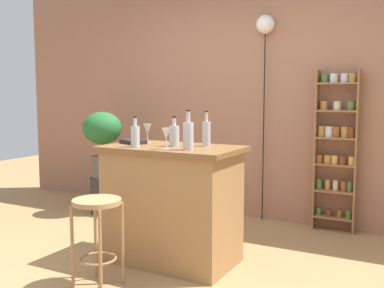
# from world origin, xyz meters

# --- Properties ---
(ground) EXTENTS (12.00, 12.00, 0.00)m
(ground) POSITION_xyz_m (0.00, 0.00, 0.00)
(ground) COLOR #A37A4C
(back_wall) EXTENTS (6.40, 0.10, 2.80)m
(back_wall) POSITION_xyz_m (0.00, 1.95, 1.40)
(back_wall) COLOR #9E6B51
(back_wall) RESTS_ON ground
(kitchen_counter) EXTENTS (1.10, 0.66, 0.96)m
(kitchen_counter) POSITION_xyz_m (0.00, 0.30, 0.48)
(kitchen_counter) COLOR #9E7042
(kitchen_counter) RESTS_ON ground
(bar_stool) EXTENTS (0.35, 0.35, 0.64)m
(bar_stool) POSITION_xyz_m (-0.22, -0.38, 0.48)
(bar_stool) COLOR #997047
(bar_stool) RESTS_ON ground
(spice_shelf) EXTENTS (0.41, 0.14, 1.61)m
(spice_shelf) POSITION_xyz_m (1.00, 1.81, 0.87)
(spice_shelf) COLOR olive
(spice_shelf) RESTS_ON ground
(plant_stool) EXTENTS (0.30, 0.30, 0.42)m
(plant_stool) POSITION_xyz_m (-1.49, 1.25, 0.21)
(plant_stool) COLOR #2D2823
(plant_stool) RESTS_ON ground
(potted_plant) EXTENTS (0.46, 0.41, 0.75)m
(potted_plant) POSITION_xyz_m (-1.49, 1.25, 0.91)
(potted_plant) COLOR #514C47
(potted_plant) RESTS_ON plant_stool
(bottle_spirits_clear) EXTENTS (0.07, 0.07, 0.29)m
(bottle_spirits_clear) POSITION_xyz_m (0.24, 0.44, 1.07)
(bottle_spirits_clear) COLOR #B2B2B7
(bottle_spirits_clear) RESTS_ON kitchen_counter
(bottle_vinegar) EXTENTS (0.07, 0.07, 0.24)m
(bottle_vinegar) POSITION_xyz_m (-0.23, 0.11, 1.05)
(bottle_vinegar) COLOR #B2B2B7
(bottle_vinegar) RESTS_ON kitchen_counter
(bottle_wine_red) EXTENTS (0.08, 0.08, 0.24)m
(bottle_wine_red) POSITION_xyz_m (0.02, 0.31, 1.05)
(bottle_wine_red) COLOR #B2B2B7
(bottle_wine_red) RESTS_ON kitchen_counter
(bottle_olive_oil) EXTENTS (0.08, 0.08, 0.30)m
(bottle_olive_oil) POSITION_xyz_m (0.23, 0.15, 1.07)
(bottle_olive_oil) COLOR #B2B2B7
(bottle_olive_oil) RESTS_ON kitchen_counter
(wine_glass_left) EXTENTS (0.07, 0.07, 0.16)m
(wine_glass_left) POSITION_xyz_m (-0.31, 0.42, 1.08)
(wine_glass_left) COLOR silver
(wine_glass_left) RESTS_ON kitchen_counter
(wine_glass_center) EXTENTS (0.07, 0.07, 0.16)m
(wine_glass_center) POSITION_xyz_m (0.07, 0.10, 1.08)
(wine_glass_center) COLOR silver
(wine_glass_center) RESTS_ON kitchen_counter
(cookbook) EXTENTS (0.25, 0.22, 0.03)m
(cookbook) POSITION_xyz_m (-0.39, 0.31, 0.98)
(cookbook) COLOR black
(cookbook) RESTS_ON kitchen_counter
(pendant_globe_light) EXTENTS (0.20, 0.20, 2.20)m
(pendant_globe_light) POSITION_xyz_m (0.23, 1.84, 2.06)
(pendant_globe_light) COLOR black
(pendant_globe_light) RESTS_ON ground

